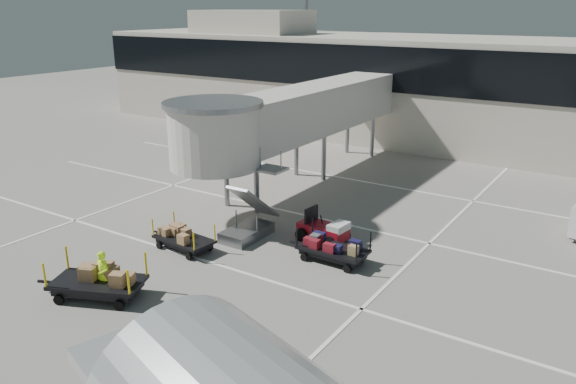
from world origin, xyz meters
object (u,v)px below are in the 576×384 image
at_px(suitcase_cart, 334,249).
at_px(box_cart_near, 102,282).
at_px(baggage_tug, 324,230).
at_px(belt_loader, 242,122).
at_px(ground_worker, 103,274).
at_px(box_cart_far, 184,239).

bearing_deg(suitcase_cart, box_cart_near, -126.93).
distance_m(baggage_tug, belt_loader, 25.12).
distance_m(suitcase_cart, box_cart_near, 9.33).
bearing_deg(suitcase_cart, baggage_tug, 130.70).
height_order(suitcase_cart, box_cart_near, box_cart_near).
distance_m(ground_worker, belt_loader, 29.74).
height_order(suitcase_cart, ground_worker, ground_worker).
bearing_deg(belt_loader, baggage_tug, -38.98).
xyz_separation_m(box_cart_far, ground_worker, (0.41, -4.70, 0.38)).
xyz_separation_m(suitcase_cart, ground_worker, (-5.69, -7.33, 0.36)).
relative_size(box_cart_far, ground_worker, 1.93).
relative_size(baggage_tug, box_cart_near, 0.58).
relative_size(box_cart_near, belt_loader, 1.00).
relative_size(baggage_tug, suitcase_cart, 0.66).
relative_size(suitcase_cart, box_cart_near, 0.87).
height_order(box_cart_near, belt_loader, belt_loader).
xyz_separation_m(baggage_tug, box_cart_near, (-4.20, -9.08, 0.09)).
xyz_separation_m(ground_worker, belt_loader, (-13.82, 26.33, -0.15)).
distance_m(suitcase_cart, belt_loader, 27.23).
distance_m(suitcase_cart, box_cart_far, 6.64).
bearing_deg(ground_worker, belt_loader, 117.35).
height_order(ground_worker, belt_loader, belt_loader).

